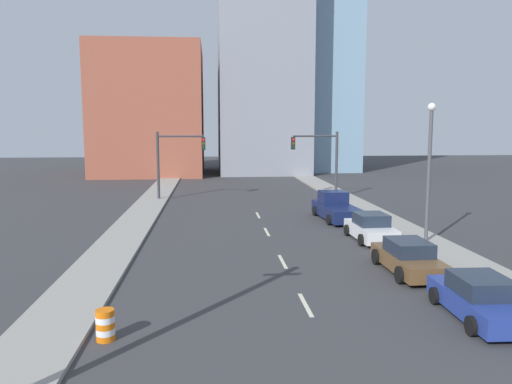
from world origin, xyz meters
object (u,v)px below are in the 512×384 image
traffic_barrel (105,325)px  street_lamp (429,162)px  sedan_blue (480,299)px  traffic_signal_left (172,156)px  pickup_truck_navy (336,208)px  sedan_white (371,228)px  sedan_brown (408,258)px  traffic_signal_right (323,155)px

traffic_barrel → street_lamp: (14.92, 11.25, 3.99)m
traffic_barrel → sedan_blue: size_ratio=0.21×
street_lamp → traffic_signal_left: bearing=130.2°
street_lamp → pickup_truck_navy: bearing=112.7°
traffic_barrel → sedan_white: size_ratio=0.22×
traffic_barrel → sedan_brown: (11.78, 5.97, 0.20)m
traffic_signal_right → pickup_truck_navy: size_ratio=1.03×
traffic_barrel → sedan_white: (12.15, 12.30, 0.22)m
street_lamp → sedan_brown: bearing=-120.8°
pickup_truck_navy → sedan_white: bearing=-90.0°
pickup_truck_navy → traffic_signal_left: bearing=135.8°
traffic_signal_left → sedan_white: bearing=-53.8°
sedan_white → traffic_signal_left: bearing=124.8°
traffic_signal_left → traffic_barrel: 29.31m
street_lamp → sedan_brown: (-3.14, -5.28, -3.79)m
traffic_signal_left → street_lamp: size_ratio=0.78×
traffic_signal_right → sedan_blue: size_ratio=1.32×
sedan_blue → sedan_brown: bearing=95.5°
traffic_signal_left → street_lamp: street_lamp is taller
traffic_signal_left → traffic_signal_right: (13.34, 0.00, 0.00)m
street_lamp → traffic_signal_right: bearing=95.6°
sedan_brown → traffic_signal_left: bearing=116.8°
traffic_barrel → sedan_blue: 12.14m
sedan_brown → sedan_white: sedan_white is taller
sedan_white → pickup_truck_navy: size_ratio=0.74×
traffic_signal_right → traffic_barrel: 32.13m
traffic_signal_left → traffic_barrel: traffic_signal_left is taller
traffic_signal_left → pickup_truck_navy: (11.95, -10.33, -3.09)m
traffic_signal_left → sedan_brown: (11.95, -23.15, -3.19)m
traffic_signal_left → street_lamp: bearing=-49.8°
traffic_barrel → street_lamp: street_lamp is taller
traffic_signal_right → street_lamp: bearing=-84.4°
traffic_signal_left → traffic_signal_right: size_ratio=1.00×
street_lamp → sedan_blue: street_lamp is taller
traffic_signal_right → street_lamp: street_lamp is taller
sedan_white → pickup_truck_navy: 6.50m
traffic_barrel → traffic_signal_right: bearing=65.7°
traffic_barrel → sedan_blue: bearing=3.2°
traffic_signal_left → sedan_blue: size_ratio=1.32×
street_lamp → sedan_white: street_lamp is taller
pickup_truck_navy → sedan_brown: bearing=-93.3°
traffic_signal_left → sedan_white: 21.09m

